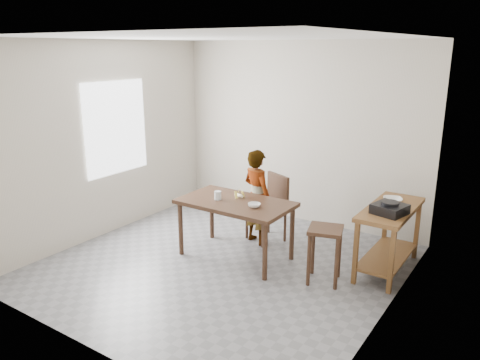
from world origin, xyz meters
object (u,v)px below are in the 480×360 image
Objects in this scene: dining_table at (236,229)px; stool at (324,255)px; dining_chair at (266,209)px; child at (257,197)px; prep_counter at (388,239)px.

dining_table reaches higher than stool.
dining_table is 0.69m from dining_chair.
prep_counter is at bearing -157.70° from child.
dining_chair is at bearing -98.57° from child.
child is (-0.03, 0.55, 0.28)m from dining_table.
stool is at bearing -6.45° from dining_chair.
dining_table is 1.17× the size of prep_counter.
dining_chair is (-1.68, -0.01, 0.06)m from prep_counter.
dining_table is 1.53× the size of dining_chair.
child is at bearing -92.80° from dining_chair.
prep_counter is 0.92× the size of child.
stool is at bearing -127.02° from prep_counter.
prep_counter reaches higher than stool.
child is (-1.75, -0.15, 0.25)m from prep_counter.
prep_counter reaches higher than dining_table.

